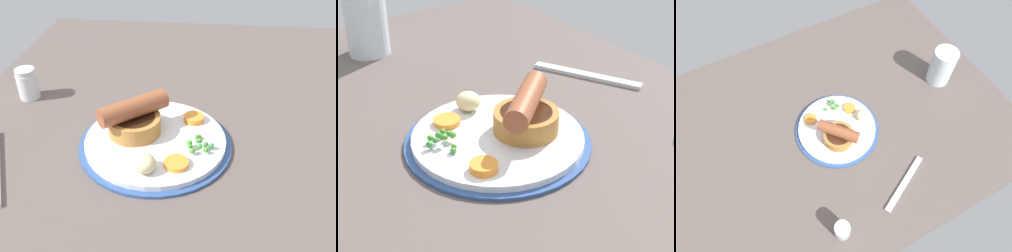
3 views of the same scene
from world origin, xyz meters
TOP-DOWN VIEW (x-y plane):
  - dining_table at (0.00, 0.00)cm, footprint 110.00×80.00cm
  - dinner_plate at (-2.64, 3.30)cm, footprint 24.52×24.52cm
  - sausage_pudding at (-1.30, 6.90)cm, footprint 9.78×10.90cm
  - pea_pile at (-4.72, -3.66)cm, footprint 4.95×4.25cm
  - potato_chunk_0 at (-10.59, 3.82)cm, footprint 4.72×4.71cm
  - carrot_slice_0 at (2.90, -2.57)cm, footprint 4.73×4.73cm
  - carrot_slice_5 at (-8.99, -0.61)cm, footprint 4.94×4.94cm
  - salt_shaker at (9.85, 29.67)cm, footprint 3.90×3.90cm

SIDE VIEW (x-z plane):
  - dining_table at x=0.00cm, z-range 0.00..3.00cm
  - dinner_plate at x=-2.64cm, z-range 2.87..4.27cm
  - carrot_slice_5 at x=-8.99cm, z-range 4.40..5.13cm
  - carrot_slice_0 at x=2.90cm, z-range 4.40..5.40cm
  - pea_pile at x=-4.72cm, z-range 4.44..6.18cm
  - potato_chunk_0 at x=-10.59cm, z-range 4.40..7.05cm
  - salt_shaker at x=9.85cm, z-range 2.96..8.96cm
  - sausage_pudding at x=-1.30cm, z-range 3.89..10.02cm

